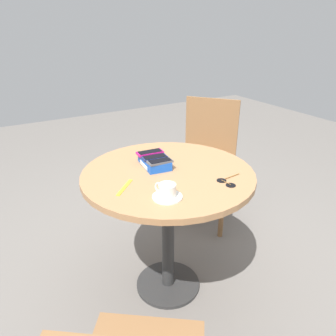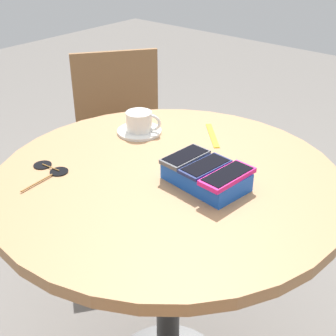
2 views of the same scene
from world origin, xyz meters
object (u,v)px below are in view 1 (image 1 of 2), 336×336
(phone_box, at_px, (154,162))
(phone_magenta, at_px, (150,152))
(phone_gray, at_px, (160,161))
(saucer, at_px, (167,197))
(coffee_cup, at_px, (167,190))
(lanyard_strap, at_px, (125,187))
(chair_near_window, at_px, (206,159))
(round_table, at_px, (168,194))
(sunglasses, at_px, (227,182))
(phone_navy, at_px, (155,157))

(phone_box, height_order, phone_magenta, phone_magenta)
(phone_gray, height_order, saucer, phone_gray)
(phone_box, relative_size, saucer, 1.57)
(phone_magenta, bearing_deg, coffee_cup, -17.35)
(lanyard_strap, height_order, chair_near_window, chair_near_window)
(saucer, height_order, coffee_cup, coffee_cup)
(round_table, relative_size, phone_gray, 6.78)
(lanyard_strap, bearing_deg, phone_magenta, 131.28)
(phone_magenta, xyz_separation_m, phone_gray, (0.13, -0.01, -0.00))
(phone_magenta, height_order, coffee_cup, coffee_cup)
(phone_box, height_order, sunglasses, phone_box)
(phone_box, relative_size, lanyard_strap, 1.28)
(saucer, distance_m, sunglasses, 0.32)
(phone_box, distance_m, phone_gray, 0.07)
(phone_magenta, xyz_separation_m, sunglasses, (0.41, 0.20, -0.05))
(chair_near_window, bearing_deg, phone_gray, -52.96)
(coffee_cup, height_order, sunglasses, coffee_cup)
(phone_navy, height_order, chair_near_window, chair_near_window)
(phone_gray, distance_m, sunglasses, 0.35)
(phone_magenta, relative_size, phone_navy, 1.08)
(phone_box, bearing_deg, coffee_cup, -19.32)
(phone_box, xyz_separation_m, chair_near_window, (-0.46, 0.69, -0.30))
(phone_box, distance_m, phone_navy, 0.03)
(phone_navy, distance_m, saucer, 0.35)
(coffee_cup, xyz_separation_m, chair_near_window, (-0.78, 0.80, -0.32))
(saucer, xyz_separation_m, lanyard_strap, (-0.18, -0.12, -0.00))
(phone_box, distance_m, phone_magenta, 0.07)
(saucer, xyz_separation_m, coffee_cup, (-0.00, -0.00, 0.03))
(lanyard_strap, bearing_deg, phone_navy, 121.77)
(round_table, bearing_deg, coffee_cup, -31.46)
(phone_box, bearing_deg, sunglasses, 30.58)
(sunglasses, bearing_deg, phone_navy, -149.46)
(phone_magenta, height_order, lanyard_strap, phone_magenta)
(sunglasses, bearing_deg, phone_box, -149.42)
(phone_box, xyz_separation_m, coffee_cup, (0.33, -0.11, 0.02))
(lanyard_strap, bearing_deg, chair_near_window, 123.16)
(round_table, relative_size, coffee_cup, 8.67)
(lanyard_strap, bearing_deg, phone_gray, 109.33)
(phone_box, distance_m, sunglasses, 0.40)
(lanyard_strap, relative_size, chair_near_window, 0.17)
(chair_near_window, bearing_deg, phone_box, -56.49)
(sunglasses, bearing_deg, phone_gray, -143.23)
(phone_box, height_order, saucer, phone_box)
(lanyard_strap, bearing_deg, coffee_cup, 34.32)
(round_table, distance_m, phone_box, 0.18)
(phone_gray, relative_size, saucer, 0.98)
(phone_navy, xyz_separation_m, saucer, (0.33, -0.11, -0.05))
(phone_navy, bearing_deg, lanyard_strap, -58.23)
(saucer, bearing_deg, chair_near_window, 134.34)
(phone_gray, relative_size, chair_near_window, 0.14)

